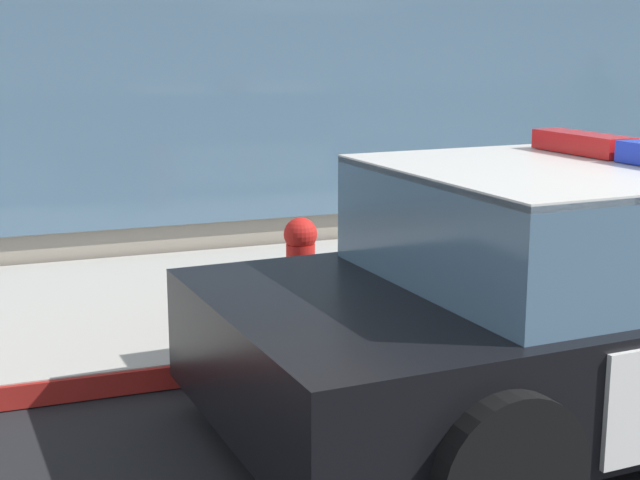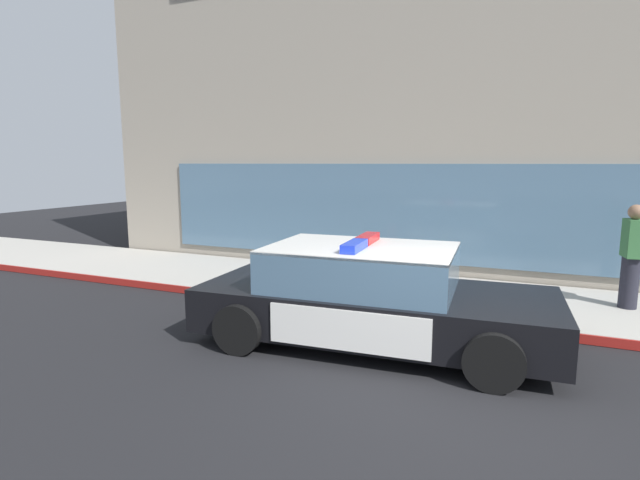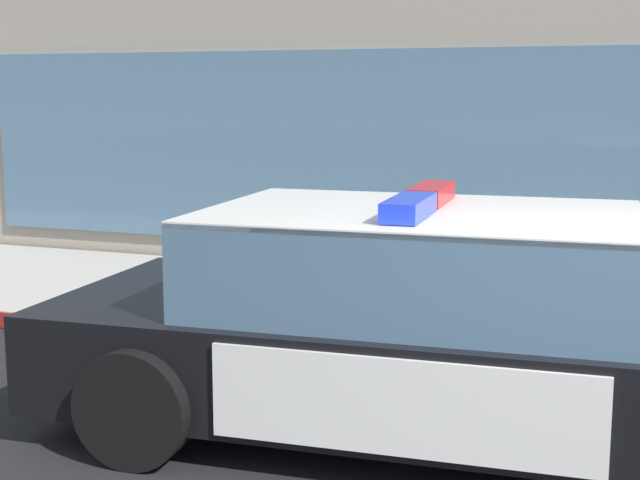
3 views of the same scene
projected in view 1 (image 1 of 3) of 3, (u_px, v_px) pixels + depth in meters
The scene contains 3 objects.
sidewalk at pixel (562, 267), 8.01m from camera, with size 48.00×2.88×0.15m, color #B2ADA3.
police_cruiser at pixel (637, 287), 5.04m from camera, with size 4.95×2.39×1.49m.
fire_hydrant at pixel (301, 273), 6.06m from camera, with size 0.34×0.39×0.73m.
Camera 1 is at (-4.73, -2.58, 2.00)m, focal length 51.82 mm.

